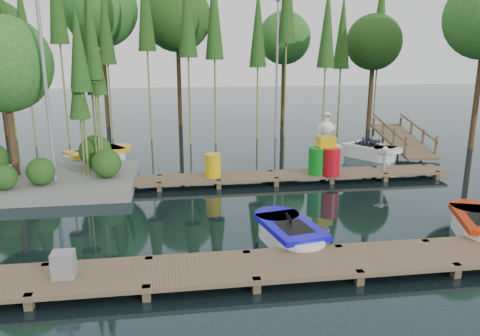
{
  "coord_description": "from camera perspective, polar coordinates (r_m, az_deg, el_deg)",
  "views": [
    {
      "loc": [
        -1.55,
        -13.39,
        4.73
      ],
      "look_at": [
        0.5,
        0.5,
        1.1
      ],
      "focal_mm": 35.0,
      "sensor_mm": 36.0,
      "label": 1
    }
  ],
  "objects": [
    {
      "name": "near_dock",
      "position": [
        10.08,
        1.37,
        -11.99
      ],
      "size": [
        18.0,
        1.5,
        0.5
      ],
      "color": "brown",
      "rests_on": "ground"
    },
    {
      "name": "island",
      "position": [
        17.41,
        -24.44,
        8.12
      ],
      "size": [
        6.2,
        4.2,
        6.75
      ],
      "color": "slate",
      "rests_on": "ground"
    },
    {
      "name": "tree_screen",
      "position": [
        24.03,
        -10.02,
        17.59
      ],
      "size": [
        34.42,
        18.53,
        10.31
      ],
      "color": "#432F1C",
      "rests_on": "ground"
    },
    {
      "name": "lamp_rear",
      "position": [
        25.02,
        4.54,
        13.37
      ],
      "size": [
        0.3,
        0.3,
        7.25
      ],
      "color": "gray",
      "rests_on": "ground"
    },
    {
      "name": "drum_cluster",
      "position": [
        17.08,
        10.53,
        1.48
      ],
      "size": [
        1.3,
        1.19,
        2.24
      ],
      "color": "#0C7419",
      "rests_on": "far_dock"
    },
    {
      "name": "yellow_barrel",
      "position": [
        16.45,
        -3.31,
        0.34
      ],
      "size": [
        0.55,
        0.55,
        0.83
      ],
      "primitive_type": "cylinder",
      "color": "#E4AF0C",
      "rests_on": "far_dock"
    },
    {
      "name": "far_dock",
      "position": [
        16.71,
        0.69,
        -1.13
      ],
      "size": [
        15.0,
        1.2,
        0.5
      ],
      "color": "brown",
      "rests_on": "ground"
    },
    {
      "name": "utility_cabinet",
      "position": [
        10.07,
        -20.71,
        -10.95
      ],
      "size": [
        0.43,
        0.37,
        0.53
      ],
      "primitive_type": "cube",
      "color": "gray",
      "rests_on": "near_dock"
    },
    {
      "name": "ground_plane",
      "position": [
        14.29,
        -1.7,
        -4.85
      ],
      "size": [
        90.0,
        90.0,
        0.0
      ],
      "primitive_type": "plane",
      "color": "#1B2D33"
    },
    {
      "name": "lamp_island",
      "position": [
        16.38,
        -22.85,
        11.75
      ],
      "size": [
        0.3,
        0.3,
        7.25
      ],
      "color": "gray",
      "rests_on": "ground"
    },
    {
      "name": "boat_yellow_far",
      "position": [
        20.45,
        -17.08,
        1.36
      ],
      "size": [
        3.15,
        2.68,
        1.46
      ],
      "rotation": [
        0.0,
        0.0,
        0.22
      ],
      "color": "white",
      "rests_on": "ground"
    },
    {
      "name": "seagull_post",
      "position": [
        18.1,
        17.25,
        1.62
      ],
      "size": [
        0.56,
        0.3,
        0.89
      ],
      "color": "gray",
      "rests_on": "far_dock"
    },
    {
      "name": "boat_white_far",
      "position": [
        21.39,
        15.62,
        1.95
      ],
      "size": [
        2.5,
        2.9,
        1.27
      ],
      "rotation": [
        0.0,
        0.0,
        -0.28
      ],
      "color": "white",
      "rests_on": "ground"
    },
    {
      "name": "boat_blue",
      "position": [
        11.72,
        6.06,
        -8.06
      ],
      "size": [
        1.63,
        2.74,
        0.86
      ],
      "rotation": [
        0.0,
        0.0,
        0.19
      ],
      "color": "white",
      "rests_on": "ground"
    },
    {
      "name": "ramp",
      "position": [
        22.9,
        19.23,
        3.26
      ],
      "size": [
        1.5,
        3.94,
        1.49
      ],
      "color": "brown",
      "rests_on": "ground"
    }
  ]
}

